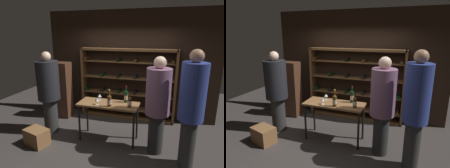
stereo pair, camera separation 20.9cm
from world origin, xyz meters
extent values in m
plane|color=#383330|center=(0.00, 0.00, 0.00)|extent=(9.26, 9.26, 0.00)
cube|color=#332319|center=(0.00, 1.63, 1.46)|extent=(4.67, 0.10, 2.93)
cube|color=brown|center=(-1.24, 1.42, 0.97)|extent=(0.06, 0.32, 1.94)
cube|color=brown|center=(1.28, 1.42, 0.97)|extent=(0.06, 0.32, 1.94)
cube|color=brown|center=(0.02, 1.42, 1.91)|extent=(2.52, 0.32, 0.06)
cube|color=brown|center=(0.02, 1.42, 0.03)|extent=(2.52, 0.32, 0.06)
cube|color=brown|center=(0.02, 1.42, 0.28)|extent=(2.44, 0.32, 0.02)
cylinder|color=black|center=(-1.14, 1.42, 0.34)|extent=(0.08, 0.30, 0.08)
cylinder|color=#4C3314|center=(-0.68, 1.42, 0.34)|extent=(0.08, 0.30, 0.08)
cylinder|color=black|center=(-0.22, 1.42, 0.34)|extent=(0.08, 0.30, 0.08)
cylinder|color=black|center=(0.71, 1.42, 0.34)|extent=(0.08, 0.30, 0.08)
cylinder|color=#4C3314|center=(1.18, 1.42, 0.34)|extent=(0.08, 0.30, 0.08)
cube|color=brown|center=(0.02, 1.42, 0.72)|extent=(2.44, 0.32, 0.02)
cylinder|color=black|center=(-1.14, 1.42, 0.77)|extent=(0.08, 0.30, 0.08)
cylinder|color=black|center=(-0.68, 1.42, 0.77)|extent=(0.08, 0.30, 0.08)
cylinder|color=black|center=(-0.22, 1.42, 0.77)|extent=(0.08, 0.30, 0.08)
cylinder|color=black|center=(0.25, 1.42, 0.77)|extent=(0.08, 0.30, 0.08)
cylinder|color=#4C3314|center=(0.71, 1.42, 0.77)|extent=(0.08, 0.30, 0.08)
cylinder|color=black|center=(1.18, 1.42, 0.77)|extent=(0.08, 0.30, 0.08)
cube|color=brown|center=(0.02, 1.42, 1.15)|extent=(2.44, 0.32, 0.02)
cylinder|color=black|center=(-0.68, 1.42, 1.20)|extent=(0.08, 0.30, 0.08)
cylinder|color=black|center=(-0.22, 1.42, 1.20)|extent=(0.08, 0.30, 0.08)
cylinder|color=black|center=(0.25, 1.42, 1.20)|extent=(0.08, 0.30, 0.08)
cube|color=brown|center=(0.02, 1.42, 1.58)|extent=(2.44, 0.32, 0.02)
cylinder|color=#4C3314|center=(-1.14, 1.42, 1.64)|extent=(0.08, 0.30, 0.08)
cylinder|color=black|center=(-0.22, 1.42, 1.64)|extent=(0.08, 0.30, 0.08)
cylinder|color=#4C3314|center=(0.25, 1.42, 1.64)|extent=(0.08, 0.30, 0.08)
cylinder|color=black|center=(0.71, 1.42, 1.64)|extent=(0.08, 0.30, 0.08)
cylinder|color=#4C3314|center=(1.18, 1.42, 1.64)|extent=(0.08, 0.30, 0.08)
cube|color=brown|center=(-0.11, 0.15, 0.84)|extent=(1.30, 0.53, 0.04)
cylinder|color=black|center=(-0.71, -0.06, 0.41)|extent=(0.04, 0.04, 0.82)
cylinder|color=black|center=(0.49, -0.06, 0.41)|extent=(0.04, 0.04, 0.82)
cylinder|color=black|center=(-0.71, 0.37, 0.41)|extent=(0.04, 0.04, 0.82)
cylinder|color=black|center=(0.49, 0.37, 0.41)|extent=(0.04, 0.04, 0.82)
cylinder|color=#2D2D2D|center=(1.49, -0.29, 0.45)|extent=(0.27, 0.27, 0.90)
cylinder|color=#2D3D8C|center=(1.49, -0.29, 1.39)|extent=(0.42, 0.42, 0.98)
sphere|color=#AD7A5B|center=(1.49, -0.29, 1.97)|extent=(0.22, 0.22, 0.22)
cube|color=maroon|center=(1.49, -0.08, 1.50)|extent=(0.05, 0.01, 0.55)
cylinder|color=#2A2A2A|center=(-1.55, 0.11, 0.41)|extent=(0.33, 0.33, 0.83)
cylinder|color=black|center=(-1.55, 0.11, 1.27)|extent=(0.50, 0.50, 0.89)
sphere|color=beige|center=(-1.55, 0.11, 1.82)|extent=(0.22, 0.22, 0.22)
cylinder|color=#292929|center=(0.93, -0.02, 0.41)|extent=(0.30, 0.30, 0.82)
cylinder|color=#7A516B|center=(0.93, -0.02, 1.26)|extent=(0.46, 0.46, 0.89)
sphere|color=beige|center=(0.93, -0.02, 1.81)|extent=(0.23, 0.23, 0.23)
cube|color=brown|center=(-1.51, -0.49, 0.18)|extent=(0.55, 0.46, 0.36)
cube|color=#4C2D1E|center=(-1.72, 1.00, 0.78)|extent=(0.44, 0.36, 1.55)
cylinder|color=#4C3314|center=(-0.03, -0.03, 0.98)|extent=(0.08, 0.08, 0.23)
cone|color=#4C3314|center=(-0.03, -0.03, 1.10)|extent=(0.08, 0.08, 0.03)
cylinder|color=#4C3314|center=(-0.03, -0.03, 1.16)|extent=(0.03, 0.03, 0.09)
cylinder|color=#B7932D|center=(-0.03, -0.03, 1.22)|extent=(0.03, 0.03, 0.02)
cylinder|color=#C6B28C|center=(-0.03, -0.03, 0.96)|extent=(0.09, 0.09, 0.09)
cylinder|color=black|center=(0.24, 0.33, 0.98)|extent=(0.08, 0.08, 0.25)
cone|color=black|center=(0.24, 0.33, 1.12)|extent=(0.08, 0.08, 0.03)
cylinder|color=black|center=(0.24, 0.33, 1.17)|extent=(0.03, 0.03, 0.07)
cylinder|color=maroon|center=(0.24, 0.33, 1.21)|extent=(0.03, 0.03, 0.02)
cylinder|color=#C6B28C|center=(0.24, 0.33, 0.97)|extent=(0.08, 0.08, 0.09)
cylinder|color=#4C3314|center=(0.37, 0.07, 0.96)|extent=(0.08, 0.08, 0.20)
cone|color=#4C3314|center=(0.37, 0.07, 1.08)|extent=(0.08, 0.08, 0.03)
cylinder|color=#4C3314|center=(0.37, 0.07, 1.13)|extent=(0.03, 0.03, 0.09)
cylinder|color=black|center=(0.37, 0.07, 1.19)|extent=(0.03, 0.03, 0.02)
cylinder|color=silver|center=(0.37, 0.07, 0.95)|extent=(0.08, 0.08, 0.08)
cylinder|color=silver|center=(-0.36, 0.29, 0.86)|extent=(0.07, 0.07, 0.00)
cylinder|color=silver|center=(-0.36, 0.29, 0.90)|extent=(0.01, 0.01, 0.08)
cone|color=silver|center=(-0.36, 0.29, 0.97)|extent=(0.08, 0.08, 0.06)
cylinder|color=#590A14|center=(-0.36, 0.29, 0.96)|extent=(0.05, 0.05, 0.02)
cylinder|color=silver|center=(-0.31, 0.01, 0.86)|extent=(0.07, 0.07, 0.00)
cylinder|color=silver|center=(-0.31, 0.01, 0.90)|extent=(0.01, 0.01, 0.07)
cone|color=silver|center=(-0.31, 0.01, 0.97)|extent=(0.08, 0.08, 0.07)
cylinder|color=#590A14|center=(-0.31, 0.01, 0.96)|extent=(0.04, 0.04, 0.02)
camera|label=1|loc=(1.08, -3.53, 2.32)|focal=30.70mm
camera|label=2|loc=(1.28, -3.46, 2.32)|focal=30.70mm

